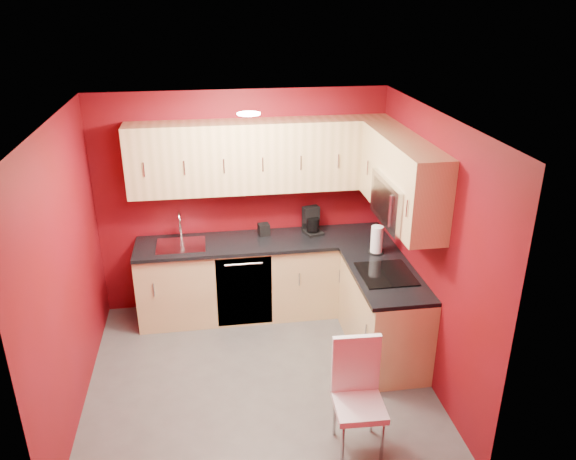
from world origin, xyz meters
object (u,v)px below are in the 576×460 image
object	(u,v)px
microwave	(403,201)
coffee_maker	(313,221)
dining_chair	(359,401)
sink	(181,242)
napkin_holder	(264,229)
paper_towel	(377,240)

from	to	relation	value
microwave	coffee_maker	bearing A→B (deg)	119.87
microwave	dining_chair	bearing A→B (deg)	-119.33
dining_chair	sink	bearing A→B (deg)	124.42
coffee_maker	napkin_holder	bearing A→B (deg)	159.54
microwave	dining_chair	size ratio (longest dim) A/B	0.79
coffee_maker	paper_towel	xyz separation A→B (m)	(0.56, -0.59, -0.00)
microwave	coffee_maker	size ratio (longest dim) A/B	2.52
napkin_holder	dining_chair	bearing A→B (deg)	-78.48
napkin_holder	sink	bearing A→B (deg)	-171.99
microwave	coffee_maker	xyz separation A→B (m)	(-0.62, 1.08, -0.60)
sink	coffee_maker	distance (m)	1.48
microwave	napkin_holder	bearing A→B (deg)	136.10
coffee_maker	dining_chair	size ratio (longest dim) A/B	0.31
coffee_maker	microwave	bearing A→B (deg)	-75.68
coffee_maker	paper_towel	distance (m)	0.81
microwave	napkin_holder	xyz separation A→B (m)	(-1.18, 1.13, -0.69)
coffee_maker	dining_chair	bearing A→B (deg)	-107.30
napkin_holder	coffee_maker	bearing A→B (deg)	-4.91
microwave	sink	bearing A→B (deg)	154.40
microwave	paper_towel	size ratio (longest dim) A/B	2.59
paper_towel	microwave	bearing A→B (deg)	-82.55
coffee_maker	napkin_holder	world-z (taller)	coffee_maker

